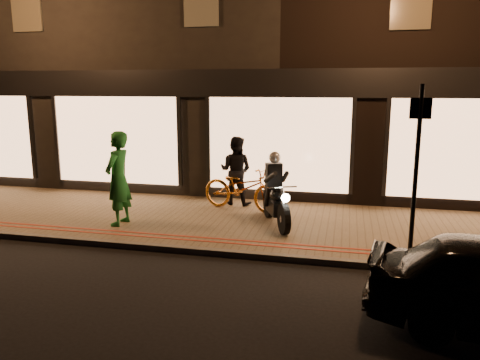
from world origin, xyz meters
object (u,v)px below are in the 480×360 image
motorcycle (276,197)px  sign_post (417,163)px  bicycle_gold (242,188)px  person_green (118,179)px

motorcycle → sign_post: (2.62, -1.40, 1.06)m
bicycle_gold → person_green: bearing=142.9°
sign_post → bicycle_gold: bearing=146.0°
motorcycle → bicycle_gold: motorcycle is taller
motorcycle → bicycle_gold: size_ratio=0.88×
sign_post → bicycle_gold: size_ratio=1.44×
bicycle_gold → sign_post: bearing=-107.9°
motorcycle → person_green: 3.40m
sign_post → person_green: bearing=173.5°
bicycle_gold → person_green: person_green is taller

